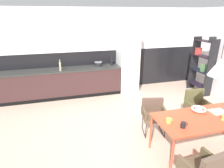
# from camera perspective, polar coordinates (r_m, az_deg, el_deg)

# --- Properties ---
(ground_plane) EXTENTS (9.04, 9.04, 0.00)m
(ground_plane) POSITION_cam_1_polar(r_m,az_deg,el_deg) (4.12, 8.29, -16.39)
(ground_plane) COLOR #CDAA93
(back_wall_splashback_dark) EXTENTS (6.96, 0.12, 1.33)m
(back_wall_splashback_dark) POSITION_cam_1_polar(r_m,az_deg,el_deg) (6.50, -2.17, 4.37)
(back_wall_splashback_dark) COLOR black
(back_wall_splashback_dark) RESTS_ON ground
(back_wall_panel_upper) EXTENTS (6.96, 0.12, 1.33)m
(back_wall_panel_upper) POSITION_cam_1_polar(r_m,az_deg,el_deg) (6.27, -2.33, 16.11)
(back_wall_panel_upper) COLOR white
(back_wall_panel_upper) RESTS_ON back_wall_splashback_dark
(kitchen_counter) EXTENTS (3.72, 0.63, 0.88)m
(kitchen_counter) POSITION_cam_1_polar(r_m,az_deg,el_deg) (6.07, -15.10, 0.27)
(kitchen_counter) COLOR #3C2424
(kitchen_counter) RESTS_ON ground
(refrigerator_column) EXTENTS (0.63, 0.60, 2.08)m
(refrigerator_column) POSITION_cam_1_polar(r_m,az_deg,el_deg) (6.26, 4.77, 7.25)
(refrigerator_column) COLOR silver
(refrigerator_column) RESTS_ON ground
(dining_table) EXTENTS (1.84, 0.81, 0.75)m
(dining_table) POSITION_cam_1_polar(r_m,az_deg,el_deg) (3.79, 26.67, -9.46)
(dining_table) COLOR #CF4A2C
(dining_table) RESTS_ON ground
(armchair_facing_counter) EXTENTS (0.50, 0.48, 0.83)m
(armchair_facing_counter) POSITION_cam_1_polar(r_m,az_deg,el_deg) (4.77, 24.11, -5.41)
(armchair_facing_counter) COLOR brown
(armchair_facing_counter) RESTS_ON ground
(armchair_by_stool) EXTENTS (0.54, 0.52, 0.80)m
(armchair_by_stool) POSITION_cam_1_polar(r_m,az_deg,el_deg) (3.06, 26.39, -21.78)
(armchair_by_stool) COLOR brown
(armchair_by_stool) RESTS_ON ground
(armchair_near_window) EXTENTS (0.57, 0.57, 0.73)m
(armchair_near_window) POSITION_cam_1_polar(r_m,az_deg,el_deg) (4.21, 12.40, -8.11)
(armchair_near_window) COLOR brown
(armchair_near_window) RESTS_ON ground
(fruit_bowl) EXTENTS (0.27, 0.27, 0.07)m
(fruit_bowl) POSITION_cam_1_polar(r_m,az_deg,el_deg) (3.88, 24.64, -6.91)
(fruit_bowl) COLOR silver
(fruit_bowl) RESTS_ON dining_table
(open_book) EXTENTS (0.29, 0.23, 0.02)m
(open_book) POSITION_cam_1_polar(r_m,az_deg,el_deg) (4.04, 29.30, -7.24)
(open_book) COLOR white
(open_book) RESTS_ON dining_table
(mug_dark_espresso) EXTENTS (0.12, 0.08, 0.10)m
(mug_dark_espresso) POSITION_cam_1_polar(r_m,az_deg,el_deg) (3.27, 20.69, -11.45)
(mug_dark_espresso) COLOR black
(mug_dark_espresso) RESTS_ON dining_table
(mug_white_ceramic) EXTENTS (0.13, 0.09, 0.08)m
(mug_white_ceramic) POSITION_cam_1_polar(r_m,az_deg,el_deg) (3.32, 16.74, -10.53)
(mug_white_ceramic) COLOR gold
(mug_white_ceramic) RESTS_ON dining_table
(mug_glass_clear) EXTENTS (0.12, 0.07, 0.10)m
(mug_glass_clear) POSITION_cam_1_polar(r_m,az_deg,el_deg) (3.78, 30.66, -8.65)
(mug_glass_clear) COLOR gold
(mug_glass_clear) RESTS_ON dining_table
(cooking_pot) EXTENTS (0.25, 0.25, 0.15)m
(cooking_pot) POSITION_cam_1_polar(r_m,az_deg,el_deg) (6.13, -4.13, 6.08)
(cooking_pot) COLOR black
(cooking_pot) RESTS_ON kitchen_counter
(bottle_oil_tall) EXTENTS (0.07, 0.07, 0.28)m
(bottle_oil_tall) POSITION_cam_1_polar(r_m,az_deg,el_deg) (6.20, -0.15, 6.73)
(bottle_oil_tall) COLOR black
(bottle_oil_tall) RESTS_ON kitchen_counter
(bottle_vinegar_dark) EXTENTS (0.06, 0.06, 0.34)m
(bottle_vinegar_dark) POSITION_cam_1_polar(r_m,az_deg,el_deg) (5.75, -15.34, 5.19)
(bottle_vinegar_dark) COLOR tan
(bottle_vinegar_dark) RESTS_ON kitchen_counter
(open_shelf_unit) EXTENTS (0.30, 0.80, 1.83)m
(open_shelf_unit) POSITION_cam_1_polar(r_m,az_deg,el_deg) (6.70, 25.56, 5.60)
(open_shelf_unit) COLOR black
(open_shelf_unit) RESTS_ON ground
(pendant_lamp_over_table_near) EXTENTS (0.32, 0.32, 1.08)m
(pendant_lamp_over_table_near) POSITION_cam_1_polar(r_m,az_deg,el_deg) (3.42, 29.63, 4.40)
(pendant_lamp_over_table_near) COLOR black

